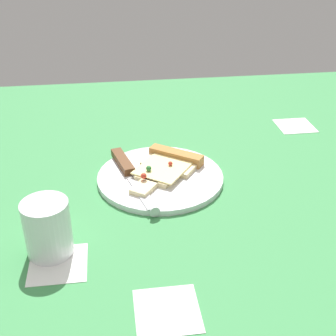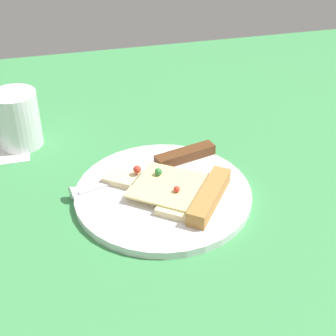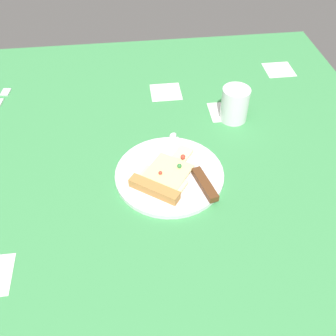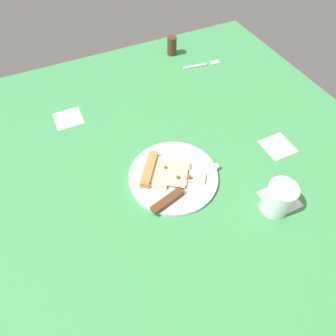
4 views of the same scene
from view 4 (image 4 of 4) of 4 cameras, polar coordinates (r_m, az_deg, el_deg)
The scene contains 7 objects.
ground_plane at distance 86.89cm, azimuth 1.16°, elevation 1.17°, with size 130.62×130.62×3.00cm.
plate at distance 81.23cm, azimuth 1.08°, elevation -1.64°, with size 25.63×25.63×1.16cm, color silver.
pizza_slice at distance 80.39cm, azimuth -0.72°, elevation -0.81°, with size 16.56×18.65×2.48cm.
knife at distance 76.98cm, azimuth 2.51°, elevation -4.77°, with size 8.07×23.76×2.45cm.
drinking_glass at distance 77.64cm, azimuth 21.37°, elevation -5.70°, with size 7.44×7.44×9.47cm, color white.
pepper_shaker at distance 127.80cm, azimuth 0.78°, elevation 23.43°, with size 3.90×3.90×7.34cm, color #4C2D19.
fork at distance 123.46cm, azimuth 7.19°, elevation 20.10°, with size 3.85×15.40×0.80cm.
Camera 4 is at (47.75, -24.42, 66.88)cm, focal length 30.21 mm.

